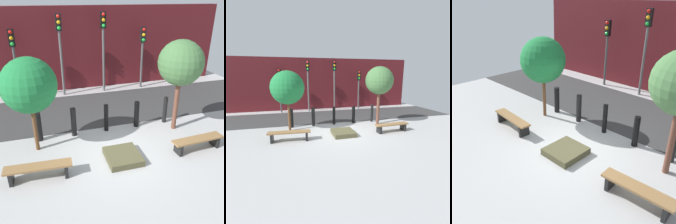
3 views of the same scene
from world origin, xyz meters
The scene contains 17 objects.
ground_plane centered at (0.00, 0.00, 0.00)m, with size 18.00×18.00×0.00m, color #AAAAAA.
road_strip centered at (0.00, 3.62, 0.01)m, with size 18.00×3.77×0.01m, color #373737.
building_facade centered at (0.00, 6.80, 2.15)m, with size 16.20×0.50×4.29m, color #511419.
bench_left centered at (-2.58, -0.67, 0.33)m, with size 1.89×0.49×0.45m.
bench_right centered at (2.58, -0.67, 0.32)m, with size 1.84×0.50×0.44m.
planter_bed centered at (0.00, -0.47, 0.10)m, with size 1.06×1.14×0.21m, color brown.
tree_behind_left_bench centered at (-2.58, 0.90, 2.28)m, with size 1.72×1.72×3.15m.
tree_behind_right_bench centered at (2.58, 0.90, 2.58)m, with size 1.61×1.61×3.41m.
bollard_far_left centered at (-2.47, 1.49, 0.54)m, with size 0.21×0.21×1.08m, color black.
bollard_left centered at (-1.24, 1.49, 0.55)m, with size 0.20×0.20×1.09m, color black.
bollard_center centered at (0.00, 1.49, 0.54)m, with size 0.17×0.17×1.07m, color black.
bollard_right centered at (1.24, 1.49, 0.52)m, with size 0.20×0.20×1.04m, color black.
bollard_far_right centered at (2.47, 1.49, 0.55)m, with size 0.17×0.17×1.10m, color black.
traffic_light_west centered at (-3.24, 5.79, 2.35)m, with size 0.28×0.27×3.39m.
traffic_light_mid_west centered at (-1.08, 5.79, 2.75)m, with size 0.28×0.27×4.00m.
traffic_light_mid_east centered at (1.08, 5.79, 2.78)m, with size 0.28×0.27×4.05m.
traffic_light_east centered at (3.24, 5.79, 2.27)m, with size 0.28×0.27×3.27m.
Camera 2 is at (-2.37, -8.41, 2.95)m, focal length 28.00 mm.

